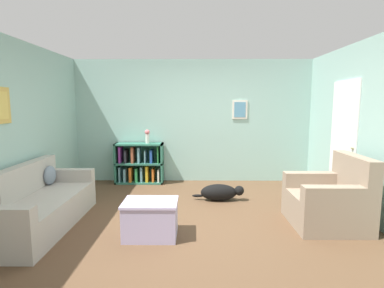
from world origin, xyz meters
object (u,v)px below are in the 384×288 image
(bookshelf, at_px, (139,164))
(vase, at_px, (147,136))
(recliner_chair, at_px, (330,201))
(dog, at_px, (220,192))
(couch, at_px, (37,206))
(coffee_table, at_px, (151,218))

(bookshelf, xyz_separation_m, vase, (0.19, -0.02, 0.61))
(bookshelf, relative_size, recliner_chair, 1.03)
(recliner_chair, height_order, dog, recliner_chair)
(couch, bearing_deg, recliner_chair, 1.85)
(recliner_chair, bearing_deg, vase, 142.21)
(bookshelf, bearing_deg, coffee_table, -76.65)
(bookshelf, xyz_separation_m, recliner_chair, (3.05, -2.24, -0.06))
(couch, bearing_deg, bookshelf, 68.14)
(couch, relative_size, coffee_table, 2.93)
(couch, bearing_deg, vase, 64.20)
(vase, bearing_deg, couch, -115.80)
(couch, distance_m, bookshelf, 2.55)
(recliner_chair, bearing_deg, couch, -178.15)
(recliner_chair, distance_m, coffee_table, 2.46)
(couch, relative_size, vase, 6.91)
(bookshelf, distance_m, dog, 2.03)
(recliner_chair, height_order, coffee_table, recliner_chair)
(recliner_chair, xyz_separation_m, coffee_table, (-2.42, -0.40, -0.10))
(coffee_table, distance_m, vase, 2.76)
(bookshelf, height_order, dog, bookshelf)
(couch, relative_size, bookshelf, 1.97)
(coffee_table, bearing_deg, recliner_chair, 9.30)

